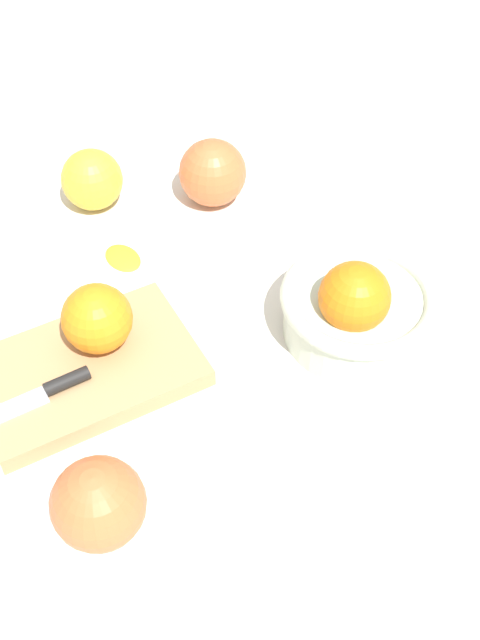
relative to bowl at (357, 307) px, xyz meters
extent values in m
plane|color=silver|center=(0.17, -0.13, -0.04)|extent=(2.40, 2.40, 0.00)
cylinder|color=beige|center=(0.00, 0.00, -0.02)|extent=(0.15, 0.15, 0.05)
torus|color=beige|center=(0.00, 0.00, 0.01)|extent=(0.16, 0.16, 0.02)
sphere|color=orange|center=(0.01, 0.01, 0.02)|extent=(0.06, 0.06, 0.06)
sphere|color=orange|center=(0.01, 0.00, 0.03)|extent=(0.07, 0.07, 0.07)
cube|color=tan|center=(0.26, -0.12, -0.03)|extent=(0.24, 0.17, 0.02)
sphere|color=orange|center=(0.23, -0.14, 0.01)|extent=(0.07, 0.07, 0.07)
cylinder|color=black|center=(0.28, -0.10, -0.01)|extent=(0.05, 0.02, 0.01)
sphere|color=#CC6638|center=(0.32, 0.04, 0.00)|extent=(0.08, 0.08, 0.08)
sphere|color=#CC6638|center=(-0.01, -0.27, 0.00)|extent=(0.08, 0.08, 0.08)
sphere|color=gold|center=(0.11, -0.35, -0.01)|extent=(0.07, 0.07, 0.07)
ellipsoid|color=orange|center=(0.14, -0.25, -0.04)|extent=(0.04, 0.05, 0.01)
camera|label=1|loc=(0.43, 0.38, 0.60)|focal=45.35mm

